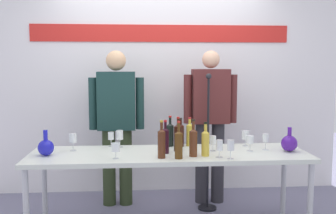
# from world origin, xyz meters

# --- Properties ---
(back_wall) EXTENTS (4.34, 0.11, 3.00)m
(back_wall) POSITION_xyz_m (0.00, 1.26, 1.50)
(back_wall) COLOR white
(back_wall) RESTS_ON ground
(display_table) EXTENTS (2.50, 0.72, 0.74)m
(display_table) POSITION_xyz_m (0.00, 0.00, 0.69)
(display_table) COLOR silver
(display_table) RESTS_ON ground
(decanter_blue_left) EXTENTS (0.14, 0.14, 0.23)m
(decanter_blue_left) POSITION_xyz_m (-1.08, -0.04, 0.82)
(decanter_blue_left) COLOR #1E1FB9
(decanter_blue_left) RESTS_ON display_table
(decanter_blue_right) EXTENTS (0.15, 0.15, 0.22)m
(decanter_blue_right) POSITION_xyz_m (1.10, -0.04, 0.82)
(decanter_blue_right) COLOR #4A1A92
(decanter_blue_right) RESTS_ON display_table
(presenter_left) EXTENTS (0.59, 0.22, 1.68)m
(presenter_left) POSITION_xyz_m (-0.51, 0.75, 0.96)
(presenter_left) COLOR #2E3B21
(presenter_left) RESTS_ON ground
(presenter_right) EXTENTS (0.59, 0.22, 1.69)m
(presenter_right) POSITION_xyz_m (0.51, 0.75, 0.96)
(presenter_right) COLOR #302D34
(presenter_right) RESTS_ON ground
(wine_bottle_0) EXTENTS (0.07, 0.07, 0.32)m
(wine_bottle_0) POSITION_xyz_m (0.06, -0.23, 0.87)
(wine_bottle_0) COLOR #502F0F
(wine_bottle_0) RESTS_ON display_table
(wine_bottle_1) EXTENTS (0.07, 0.07, 0.30)m
(wine_bottle_1) POSITION_xyz_m (0.30, -0.15, 0.86)
(wine_bottle_1) COLOR gold
(wine_bottle_1) RESTS_ON display_table
(wine_bottle_2) EXTENTS (0.08, 0.08, 0.32)m
(wine_bottle_2) POSITION_xyz_m (0.09, 0.06, 0.88)
(wine_bottle_2) COLOR black
(wine_bottle_2) RESTS_ON display_table
(wine_bottle_3) EXTENTS (0.07, 0.07, 0.28)m
(wine_bottle_3) POSITION_xyz_m (0.13, 0.27, 0.86)
(wine_bottle_3) COLOR black
(wine_bottle_3) RESTS_ON display_table
(wine_bottle_4) EXTENTS (0.07, 0.07, 0.32)m
(wine_bottle_4) POSITION_xyz_m (-0.08, -0.21, 0.88)
(wine_bottle_4) COLOR #4C2513
(wine_bottle_4) RESTS_ON display_table
(wine_bottle_5) EXTENTS (0.06, 0.06, 0.30)m
(wine_bottle_5) POSITION_xyz_m (-0.04, -0.03, 0.87)
(wine_bottle_5) COLOR black
(wine_bottle_5) RESTS_ON display_table
(wine_bottle_6) EXTENTS (0.07, 0.07, 0.30)m
(wine_bottle_6) POSITION_xyz_m (0.03, 0.28, 0.86)
(wine_bottle_6) COLOR black
(wine_bottle_6) RESTS_ON display_table
(wine_bottle_7) EXTENTS (0.07, 0.07, 0.28)m
(wine_bottle_7) POSITION_xyz_m (0.22, 0.29, 0.86)
(wine_bottle_7) COLOR gold
(wine_bottle_7) RESTS_ON display_table
(wine_bottle_8) EXTENTS (0.07, 0.07, 0.32)m
(wine_bottle_8) POSITION_xyz_m (0.20, -0.16, 0.87)
(wine_bottle_8) COLOR #562A15
(wine_bottle_8) RESTS_ON display_table
(wine_glass_left_0) EXTENTS (0.06, 0.06, 0.14)m
(wine_glass_left_0) POSITION_xyz_m (-0.54, 0.30, 0.84)
(wine_glass_left_0) COLOR white
(wine_glass_left_0) RESTS_ON display_table
(wine_glass_left_1) EXTENTS (0.07, 0.07, 0.13)m
(wine_glass_left_1) POSITION_xyz_m (-0.47, -0.20, 0.84)
(wine_glass_left_1) COLOR white
(wine_glass_left_1) RESTS_ON display_table
(wine_glass_left_2) EXTENTS (0.06, 0.06, 0.17)m
(wine_glass_left_2) POSITION_xyz_m (-0.46, 0.26, 0.86)
(wine_glass_left_2) COLOR white
(wine_glass_left_2) RESTS_ON display_table
(wine_glass_left_3) EXTENTS (0.07, 0.07, 0.16)m
(wine_glass_left_3) POSITION_xyz_m (-0.88, 0.14, 0.86)
(wine_glass_left_3) COLOR white
(wine_glass_left_3) RESTS_ON display_table
(wine_glass_right_0) EXTENTS (0.06, 0.06, 0.15)m
(wine_glass_right_0) POSITION_xyz_m (0.41, -0.22, 0.84)
(wine_glass_right_0) COLOR white
(wine_glass_right_0) RESTS_ON display_table
(wine_glass_right_1) EXTENTS (0.06, 0.06, 0.15)m
(wine_glass_right_1) POSITION_xyz_m (0.90, 0.04, 0.85)
(wine_glass_right_1) COLOR white
(wine_glass_right_1) RESTS_ON display_table
(wine_glass_right_2) EXTENTS (0.07, 0.07, 0.15)m
(wine_glass_right_2) POSITION_xyz_m (0.74, -0.00, 0.85)
(wine_glass_right_2) COLOR white
(wine_glass_right_2) RESTS_ON display_table
(wine_glass_right_3) EXTENTS (0.07, 0.07, 0.15)m
(wine_glass_right_3) POSITION_xyz_m (0.76, 0.23, 0.85)
(wine_glass_right_3) COLOR white
(wine_glass_right_3) RESTS_ON display_table
(wine_glass_right_4) EXTENTS (0.06, 0.06, 0.16)m
(wine_glass_right_4) POSITION_xyz_m (0.50, -0.28, 0.86)
(wine_glass_right_4) COLOR white
(wine_glass_right_4) RESTS_ON display_table
(wine_glass_right_5) EXTENTS (0.06, 0.06, 0.14)m
(wine_glass_right_5) POSITION_xyz_m (0.41, 0.03, 0.84)
(wine_glass_right_5) COLOR white
(wine_glass_right_5) RESTS_ON display_table
(microphone_stand) EXTENTS (0.20, 0.20, 1.44)m
(microphone_stand) POSITION_xyz_m (0.45, 0.53, 0.48)
(microphone_stand) COLOR black
(microphone_stand) RESTS_ON ground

